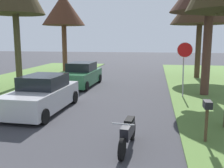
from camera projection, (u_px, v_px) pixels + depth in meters
name	position (u px, v px, depth m)	size (l,w,h in m)	color
stop_sign_far	(184.00, 58.00, 13.68)	(0.81, 0.65, 2.93)	#9EA0A5
street_tree_right_far	(201.00, 4.00, 19.94)	(4.59, 4.59, 7.39)	#473423
street_tree_left_far	(63.00, 10.00, 24.16)	(4.02, 4.02, 7.25)	brown
parked_sedan_silver	(43.00, 95.00, 11.31)	(2.06, 4.46, 1.57)	#BCBCC1
parked_sedan_green	(81.00, 75.00, 17.43)	(2.06, 4.46, 1.57)	#28663D
parked_motorcycle	(128.00, 133.00, 7.41)	(0.60, 2.05, 0.97)	black
curbside_mailbox	(207.00, 109.00, 7.73)	(0.22, 0.44, 1.27)	brown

